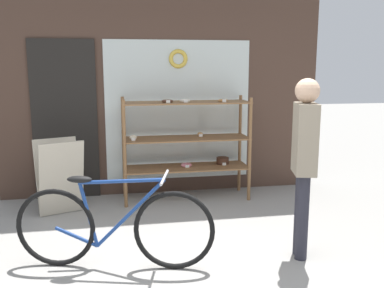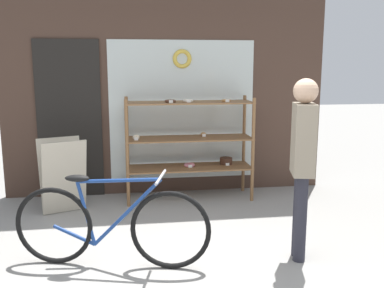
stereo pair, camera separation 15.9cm
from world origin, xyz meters
TOP-DOWN VIEW (x-y plane):
  - ground_plane at (0.00, 0.00)m, footprint 30.00×30.00m
  - storefront_facade at (-0.04, 2.67)m, footprint 4.41×0.13m
  - display_case at (0.27, 2.29)m, footprint 1.66×0.50m
  - bicycle at (-0.71, 0.43)m, footprint 1.72×0.56m
  - sandwich_board at (-1.33, 1.96)m, footprint 0.61×0.54m
  - pedestrian at (1.00, 0.34)m, footprint 0.25×0.35m

SIDE VIEW (x-z plane):
  - ground_plane at x=0.00m, z-range 0.00..0.00m
  - bicycle at x=-0.71m, z-range -0.04..0.80m
  - sandwich_board at x=-1.33m, z-range 0.01..0.90m
  - display_case at x=0.27m, z-range 0.13..1.49m
  - pedestrian at x=1.00m, z-range 0.15..1.81m
  - storefront_facade at x=-0.04m, z-range -0.07..3.86m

